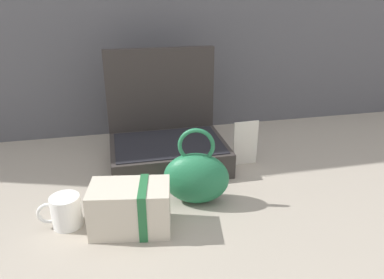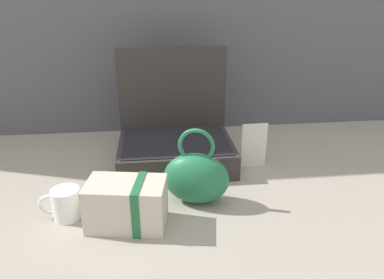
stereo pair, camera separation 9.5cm
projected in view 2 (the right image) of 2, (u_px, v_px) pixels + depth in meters
name	position (u px, v px, depth m)	size (l,w,h in m)	color
ground_plane	(201.00, 197.00, 1.04)	(6.00, 6.00, 0.00)	#9E9384
open_suitcase	(175.00, 138.00, 1.24)	(0.38, 0.29, 0.37)	#332D2B
teal_pouch_handbag	(196.00, 177.00, 0.99)	(0.20, 0.14, 0.22)	#237247
cream_toiletry_bag	(128.00, 204.00, 0.90)	(0.21, 0.14, 0.12)	beige
coffee_mug	(66.00, 204.00, 0.94)	(0.11, 0.07, 0.08)	white
info_card_left	(254.00, 146.00, 1.19)	(0.08, 0.01, 0.15)	silver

